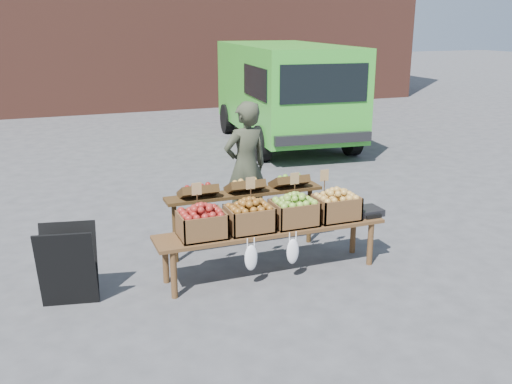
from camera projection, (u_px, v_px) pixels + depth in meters
name	position (u px, v px, depth m)	size (l,w,h in m)	color
ground	(194.00, 298.00, 6.06)	(80.00, 80.00, 0.00)	#49494B
delivery_van	(284.00, 95.00, 13.37)	(2.36, 5.14, 2.30)	green
vendor	(246.00, 167.00, 7.82)	(0.66, 0.43, 1.81)	#353928
chalkboard_sign	(68.00, 266.00, 5.83)	(0.57, 0.31, 0.86)	black
back_table	(245.00, 213.00, 7.14)	(2.10, 0.44, 1.04)	#3C2711
display_bench	(272.00, 250.00, 6.59)	(2.70, 0.56, 0.57)	#52351B
crate_golden_apples	(202.00, 225.00, 6.18)	(0.50, 0.40, 0.28)	maroon
crate_russet_pears	(249.00, 219.00, 6.37)	(0.50, 0.40, 0.28)	brown
crate_red_apples	(294.00, 213.00, 6.56)	(0.50, 0.40, 0.28)	#598925
crate_green_apples	(336.00, 207.00, 6.75)	(0.50, 0.40, 0.28)	gold
weighing_scale	(367.00, 211.00, 6.93)	(0.34, 0.30, 0.08)	black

